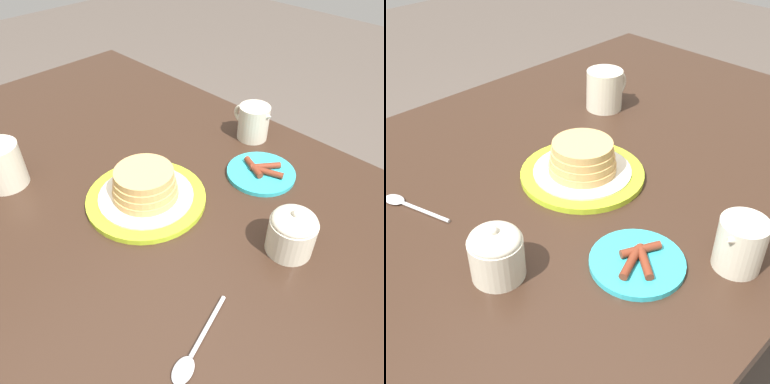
{
  "view_description": "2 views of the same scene",
  "coord_description": "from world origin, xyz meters",
  "views": [
    {
      "loc": [
        -0.52,
        0.31,
        1.26
      ],
      "look_at": [
        -0.12,
        -0.09,
        0.77
      ],
      "focal_mm": 35.0,
      "sensor_mm": 36.0,
      "label": 1
    },
    {
      "loc": [
        -0.61,
        -0.58,
        1.28
      ],
      "look_at": [
        -0.12,
        -0.09,
        0.77
      ],
      "focal_mm": 45.0,
      "sensor_mm": 36.0,
      "label": 2
    }
  ],
  "objects": [
    {
      "name": "creamer_pitcher",
      "position": [
        -0.05,
        -0.37,
        0.78
      ],
      "size": [
        0.11,
        0.08,
        0.09
      ],
      "color": "beige",
      "rests_on": "dining_table"
    },
    {
      "name": "side_plate_bacon",
      "position": [
        -0.16,
        -0.26,
        0.75
      ],
      "size": [
        0.15,
        0.15,
        0.02
      ],
      "color": "#2DADBC",
      "rests_on": "dining_table"
    },
    {
      "name": "dining_table",
      "position": [
        0.0,
        0.0,
        0.63
      ],
      "size": [
        1.39,
        0.96,
        0.74
      ],
      "color": "#332116",
      "rests_on": "ground_plane"
    },
    {
      "name": "ground_plane",
      "position": [
        0.0,
        0.0,
        0.0
      ],
      "size": [
        8.0,
        8.0,
        0.0
      ],
      "primitive_type": "plane",
      "color": "#51473F"
    },
    {
      "name": "sugar_bowl",
      "position": [
        -0.33,
        -0.13,
        0.78
      ],
      "size": [
        0.08,
        0.08,
        0.09
      ],
      "color": "beige",
      "rests_on": "dining_table"
    },
    {
      "name": "spoon",
      "position": [
        -0.34,
        0.13,
        0.74
      ],
      "size": [
        0.06,
        0.15,
        0.01
      ],
      "color": "silver",
      "rests_on": "dining_table"
    },
    {
      "name": "coffee_mug",
      "position": [
        0.21,
        0.15,
        0.79
      ],
      "size": [
        0.12,
        0.09,
        0.1
      ],
      "color": "beige",
      "rests_on": "dining_table"
    },
    {
      "name": "pancake_plate",
      "position": [
        -0.05,
        -0.03,
        0.77
      ],
      "size": [
        0.24,
        0.24,
        0.08
      ],
      "color": "#AAC628",
      "rests_on": "dining_table"
    }
  ]
}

